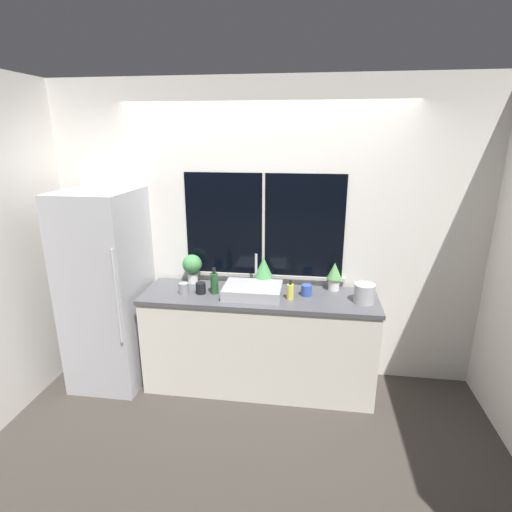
{
  "coord_description": "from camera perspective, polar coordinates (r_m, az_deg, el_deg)",
  "views": [
    {
      "loc": [
        0.42,
        -2.9,
        2.24
      ],
      "look_at": [
        -0.03,
        0.28,
        1.25
      ],
      "focal_mm": 28.0,
      "sensor_mm": 36.0,
      "label": 1
    }
  ],
  "objects": [
    {
      "name": "soap_bottle",
      "position": [
        3.37,
        4.91,
        -5.03
      ],
      "size": [
        0.06,
        0.06,
        0.17
      ],
      "color": "#DBD14C",
      "rests_on": "counter"
    },
    {
      "name": "potted_plant_center",
      "position": [
        3.6,
        1.09,
        -1.88
      ],
      "size": [
        0.17,
        0.17,
        0.28
      ],
      "color": "white",
      "rests_on": "counter"
    },
    {
      "name": "wall_left",
      "position": [
        5.08,
        -20.25,
        6.01
      ],
      "size": [
        0.06,
        7.0,
        2.7
      ],
      "color": "silver",
      "rests_on": "ground_plane"
    },
    {
      "name": "mug_black",
      "position": [
        3.51,
        -7.9,
        -4.57
      ],
      "size": [
        0.09,
        0.09,
        0.1
      ],
      "color": "black",
      "rests_on": "counter"
    },
    {
      "name": "counter",
      "position": [
        3.67,
        0.41,
        -12.04
      ],
      "size": [
        2.04,
        0.58,
        0.9
      ],
      "color": "silver",
      "rests_on": "ground_plane"
    },
    {
      "name": "sink",
      "position": [
        3.44,
        -0.47,
        -4.9
      ],
      "size": [
        0.49,
        0.41,
        0.31
      ],
      "color": "#ADADB2",
      "rests_on": "counter"
    },
    {
      "name": "refrigerator",
      "position": [
        3.85,
        -20.39,
        -4.44
      ],
      "size": [
        0.62,
        0.74,
        1.78
      ],
      "color": "#B7B7BC",
      "rests_on": "ground_plane"
    },
    {
      "name": "ground_plane",
      "position": [
        3.69,
        -0.21,
        -20.26
      ],
      "size": [
        14.0,
        14.0,
        0.0
      ],
      "primitive_type": "plane",
      "color": "#38332D"
    },
    {
      "name": "bottle_tall",
      "position": [
        3.48,
        -5.96,
        -3.82
      ],
      "size": [
        0.07,
        0.07,
        0.23
      ],
      "color": "#235128",
      "rests_on": "counter"
    },
    {
      "name": "mug_blue",
      "position": [
        3.47,
        7.22,
        -4.87
      ],
      "size": [
        0.09,
        0.09,
        0.1
      ],
      "color": "#3351AD",
      "rests_on": "counter"
    },
    {
      "name": "wall_back",
      "position": [
        3.65,
        1.15,
        3.07
      ],
      "size": [
        8.0,
        0.09,
        2.7
      ],
      "color": "silver",
      "rests_on": "ground_plane"
    },
    {
      "name": "potted_plant_right",
      "position": [
        3.59,
        11.13,
        -2.62
      ],
      "size": [
        0.13,
        0.13,
        0.25
      ],
      "color": "white",
      "rests_on": "counter"
    },
    {
      "name": "mug_grey",
      "position": [
        3.53,
        -10.3,
        -4.57
      ],
      "size": [
        0.09,
        0.09,
        0.1
      ],
      "color": "gray",
      "rests_on": "counter"
    },
    {
      "name": "potted_plant_left",
      "position": [
        3.73,
        -9.1,
        -1.39
      ],
      "size": [
        0.18,
        0.18,
        0.27
      ],
      "color": "white",
      "rests_on": "counter"
    },
    {
      "name": "kettle",
      "position": [
        3.41,
        15.24,
        -5.07
      ],
      "size": [
        0.17,
        0.17,
        0.18
      ],
      "color": "#B2B2B7",
      "rests_on": "counter"
    },
    {
      "name": "wall_right",
      "position": [
        4.75,
        26.85,
        4.5
      ],
      "size": [
        0.06,
        7.0,
        2.7
      ],
      "color": "silver",
      "rests_on": "ground_plane"
    }
  ]
}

